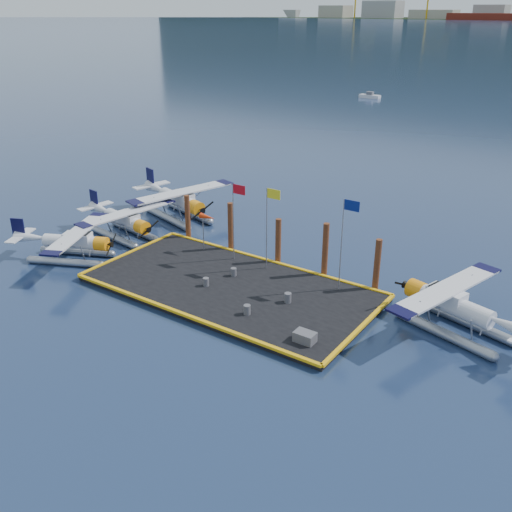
{
  "coord_description": "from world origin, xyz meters",
  "views": [
    {
      "loc": [
        21.77,
        -28.34,
        18.32
      ],
      "look_at": [
        0.81,
        2.0,
        2.1
      ],
      "focal_mm": 40.0,
      "sensor_mm": 36.0,
      "label": 1
    }
  ],
  "objects": [
    {
      "name": "windsock",
      "position": [
        -5.03,
        3.8,
        3.23
      ],
      "size": [
        1.4,
        0.44,
        3.12
      ],
      "color": "gray",
      "rests_on": "dock"
    },
    {
      "name": "flagpole_red",
      "position": [
        -2.29,
        3.8,
        4.4
      ],
      "size": [
        1.14,
        0.08,
        6.0
      ],
      "color": "gray",
      "rests_on": "dock"
    },
    {
      "name": "seaplane_c",
      "position": [
        -12.53,
        8.96,
        1.65
      ],
      "size": [
        9.86,
        10.61,
        3.78
      ],
      "rotation": [
        0.0,
        0.0,
        -1.85
      ],
      "color": "#8D929A",
      "rests_on": "ground"
    },
    {
      "name": "piling_3",
      "position": [
        4.5,
        5.4,
        2.15
      ],
      "size": [
        0.44,
        0.44,
        4.3
      ],
      "primitive_type": "cylinder",
      "color": "#472514",
      "rests_on": "ground"
    },
    {
      "name": "dock",
      "position": [
        0.0,
        0.0,
        0.2
      ],
      "size": [
        20.0,
        10.0,
        0.4
      ],
      "primitive_type": "cube",
      "color": "black",
      "rests_on": "ground"
    },
    {
      "name": "flagpole_yellow",
      "position": [
        0.7,
        3.8,
        4.51
      ],
      "size": [
        1.14,
        0.08,
        6.2
      ],
      "color": "gray",
      "rests_on": "dock"
    },
    {
      "name": "seaplane_b",
      "position": [
        -13.22,
        2.79,
        1.44
      ],
      "size": [
        8.5,
        9.34,
        3.3
      ],
      "rotation": [
        0.0,
        0.0,
        -1.72
      ],
      "color": "#8D929A",
      "rests_on": "ground"
    },
    {
      "name": "piling_1",
      "position": [
        -4.0,
        5.4,
        2.1
      ],
      "size": [
        0.44,
        0.44,
        4.2
      ],
      "primitive_type": "cylinder",
      "color": "#472514",
      "rests_on": "ground"
    },
    {
      "name": "seaplane_d",
      "position": [
        14.22,
        3.47,
        1.55
      ],
      "size": [
        9.27,
        9.98,
        3.55
      ],
      "rotation": [
        0.0,
        0.0,
        1.3
      ],
      "color": "#8D929A",
      "rests_on": "ground"
    },
    {
      "name": "seaplane_a",
      "position": [
        -13.05,
        -2.78,
        1.4
      ],
      "size": [
        8.34,
        8.73,
        3.21
      ],
      "rotation": [
        0.0,
        0.0,
        -1.13
      ],
      "color": "#8D929A",
      "rests_on": "ground"
    },
    {
      "name": "ground",
      "position": [
        0.0,
        0.0,
        0.0
      ],
      "size": [
        4000.0,
        4000.0,
        0.0
      ],
      "primitive_type": "plane",
      "color": "navy",
      "rests_on": "ground"
    },
    {
      "name": "flagpole_blue",
      "position": [
        6.7,
        3.8,
        4.69
      ],
      "size": [
        1.14,
        0.08,
        6.5
      ],
      "color": "gray",
      "rests_on": "dock"
    },
    {
      "name": "crate",
      "position": [
        7.98,
        -3.39,
        0.71
      ],
      "size": [
        1.23,
        0.82,
        0.62
      ],
      "primitive_type": "cube",
      "color": "#515054",
      "rests_on": "dock"
    },
    {
      "name": "piling_0",
      "position": [
        -8.5,
        5.4,
        2.0
      ],
      "size": [
        0.44,
        0.44,
        4.0
      ],
      "primitive_type": "cylinder",
      "color": "#472514",
      "rests_on": "ground"
    },
    {
      "name": "drum_1",
      "position": [
        3.34,
        -2.67,
        0.72
      ],
      "size": [
        0.45,
        0.45,
        0.63
      ],
      "primitive_type": "cylinder",
      "color": "#515054",
      "rests_on": "dock"
    },
    {
      "name": "piling_4",
      "position": [
        8.5,
        5.4,
        2.0
      ],
      "size": [
        0.44,
        0.44,
        4.0
      ],
      "primitive_type": "cylinder",
      "color": "#472514",
      "rests_on": "ground"
    },
    {
      "name": "dock_bumpers",
      "position": [
        0.0,
        0.0,
        0.49
      ],
      "size": [
        20.25,
        10.25,
        0.18
      ],
      "primitive_type": null,
      "color": "#F0AF0E",
      "rests_on": "dock"
    },
    {
      "name": "drum_5",
      "position": [
        -0.72,
        1.36,
        0.7
      ],
      "size": [
        0.42,
        0.42,
        0.59
      ],
      "primitive_type": "cylinder",
      "color": "#515054",
      "rests_on": "dock"
    },
    {
      "name": "drum_2",
      "position": [
        4.63,
        0.15,
        0.73
      ],
      "size": [
        0.47,
        0.47,
        0.66
      ],
      "primitive_type": "cylinder",
      "color": "#515054",
      "rests_on": "dock"
    },
    {
      "name": "drum_3",
      "position": [
        -1.34,
        -1.03,
        0.69
      ],
      "size": [
        0.42,
        0.42,
        0.59
      ],
      "primitive_type": "cylinder",
      "color": "#515054",
      "rests_on": "dock"
    },
    {
      "name": "piling_2",
      "position": [
        0.5,
        5.4,
        1.9
      ],
      "size": [
        0.44,
        0.44,
        3.8
      ],
      "primitive_type": "cylinder",
      "color": "#472514",
      "rests_on": "ground"
    }
  ]
}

